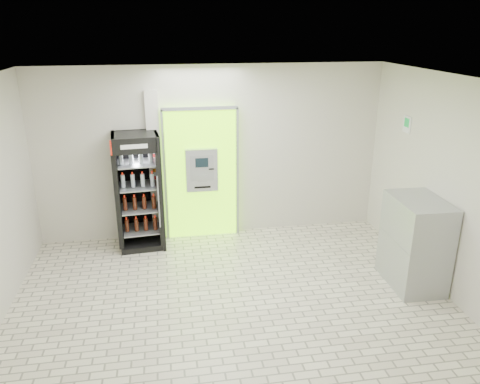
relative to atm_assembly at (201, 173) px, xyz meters
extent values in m
plane|color=beige|center=(0.20, -2.41, -1.17)|extent=(6.00, 6.00, 0.00)
plane|color=beige|center=(0.20, 0.09, 0.33)|extent=(6.00, 0.00, 6.00)
plane|color=beige|center=(0.20, -4.91, 0.33)|extent=(6.00, 0.00, 6.00)
plane|color=beige|center=(3.20, -2.41, 0.33)|extent=(0.00, 5.00, 5.00)
plane|color=white|center=(0.20, -2.41, 1.83)|extent=(6.00, 6.00, 0.00)
cube|color=#84F60A|center=(0.00, 0.02, -0.02)|extent=(1.20, 0.12, 2.30)
cube|color=gray|center=(0.00, -0.05, 1.13)|extent=(1.28, 0.04, 0.06)
cube|color=gray|center=(-0.63, -0.05, -0.02)|extent=(0.04, 0.04, 2.30)
cube|color=gray|center=(0.63, -0.05, -0.02)|extent=(0.04, 0.04, 2.30)
cube|color=black|center=(0.10, -0.04, -0.67)|extent=(0.62, 0.01, 0.67)
cube|color=black|center=(-0.34, -0.04, 0.81)|extent=(0.22, 0.01, 0.18)
cube|color=#9FA1A6|center=(0.00, -0.09, 0.08)|extent=(0.55, 0.12, 0.75)
cube|color=black|center=(0.00, -0.16, 0.23)|extent=(0.22, 0.01, 0.16)
cube|color=gray|center=(0.00, -0.16, -0.05)|extent=(0.16, 0.01, 0.12)
cube|color=black|center=(0.16, -0.16, 0.11)|extent=(0.09, 0.01, 0.02)
cube|color=black|center=(0.00, -0.16, -0.21)|extent=(0.28, 0.01, 0.03)
cube|color=silver|center=(-0.78, 0.04, 0.13)|extent=(0.22, 0.10, 2.60)
cube|color=#193FB2|center=(-0.78, -0.02, 0.48)|extent=(0.09, 0.01, 0.06)
cube|color=red|center=(-0.78, -0.02, 0.35)|extent=(0.09, 0.01, 0.06)
cube|color=yellow|center=(-0.78, -0.02, 0.22)|extent=(0.09, 0.01, 0.06)
cube|color=orange|center=(-0.78, -0.02, 0.09)|extent=(0.09, 0.01, 0.06)
cube|color=red|center=(-0.78, -0.02, -0.04)|extent=(0.09, 0.01, 0.06)
cube|color=black|center=(-1.07, -0.26, -0.19)|extent=(0.79, 0.73, 1.96)
cube|color=black|center=(-1.07, 0.05, -0.19)|extent=(0.74, 0.12, 1.96)
cube|color=#AC1809|center=(-1.07, -0.59, 0.66)|extent=(0.72, 0.07, 0.23)
cube|color=white|center=(-1.07, -0.59, 0.66)|extent=(0.41, 0.04, 0.07)
cube|color=black|center=(-1.07, -0.26, -1.12)|extent=(0.79, 0.73, 0.10)
cylinder|color=gray|center=(-0.75, -0.61, -0.27)|extent=(0.03, 0.03, 0.88)
cube|color=gray|center=(-1.07, -0.26, -0.88)|extent=(0.67, 0.62, 0.02)
cube|color=gray|center=(-1.07, -0.26, -0.48)|extent=(0.67, 0.62, 0.02)
cube|color=gray|center=(-1.07, -0.26, -0.09)|extent=(0.67, 0.62, 0.02)
cube|color=gray|center=(-1.07, -0.26, 0.30)|extent=(0.67, 0.62, 0.02)
cube|color=#9FA1A6|center=(2.86, -2.21, -0.51)|extent=(0.69, 1.01, 1.32)
cube|color=gray|center=(2.53, -2.21, -0.45)|extent=(0.03, 0.97, 0.01)
cube|color=white|center=(3.19, -1.01, 0.95)|extent=(0.02, 0.22, 0.26)
cube|color=#0D8F36|center=(3.18, -1.01, 0.98)|extent=(0.00, 0.14, 0.14)
camera|label=1|loc=(-0.62, -7.77, 2.45)|focal=35.00mm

